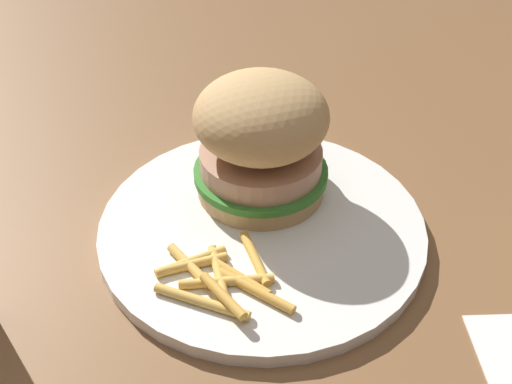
% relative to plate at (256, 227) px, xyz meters
% --- Properties ---
extents(ground_plane, '(1.60, 1.60, 0.00)m').
position_rel_plate_xyz_m(ground_plane, '(-0.00, 0.01, -0.01)').
color(ground_plane, brown).
extents(plate, '(0.26, 0.26, 0.01)m').
position_rel_plate_xyz_m(plate, '(0.00, 0.00, 0.00)').
color(plate, white).
rests_on(plate, ground_plane).
extents(sandwich, '(0.11, 0.11, 0.11)m').
position_rel_plate_xyz_m(sandwich, '(-0.01, -0.04, 0.06)').
color(sandwich, tan).
rests_on(sandwich, plate).
extents(fries_pile, '(0.10, 0.09, 0.01)m').
position_rel_plate_xyz_m(fries_pile, '(0.03, 0.07, 0.01)').
color(fries_pile, '#E5B251').
rests_on(fries_pile, plate).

